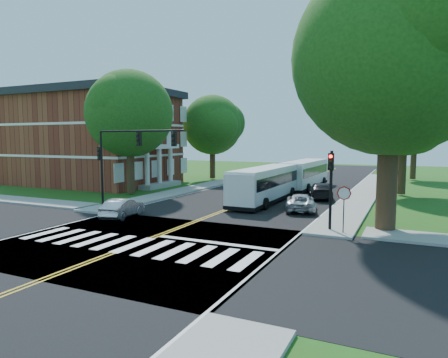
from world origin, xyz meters
The scene contains 25 objects.
ground centered at (0.00, 0.00, 0.00)m, with size 140.00×140.00×0.00m, color #264F13.
road centered at (0.00, 18.00, 0.01)m, with size 14.00×96.00×0.01m, color black.
cross_road centered at (0.00, 0.00, 0.01)m, with size 60.00×12.00×0.01m, color black.
center_line centered at (0.00, 22.00, 0.01)m, with size 0.36×70.00×0.01m, color gold.
edge_line_w centered at (-6.80, 22.00, 0.01)m, with size 0.12×70.00×0.01m, color silver.
edge_line_e centered at (6.80, 22.00, 0.01)m, with size 0.12×70.00×0.01m, color silver.
crosswalk centered at (0.00, -0.50, 0.02)m, with size 12.60×3.00×0.01m, color silver.
stop_bar centered at (3.50, 1.60, 0.02)m, with size 6.60×0.40×0.01m, color silver.
sidewalk_nw centered at (-8.30, 25.00, 0.07)m, with size 2.60×40.00×0.15m, color gray.
sidewalk_ne centered at (8.30, 25.00, 0.07)m, with size 2.60×40.00×0.15m, color gray.
sidewalk_xw centered at (-20.00, 6.80, 0.07)m, with size 20.00×2.60×0.15m, color gray.
tree_ne_big centered at (11.00, 8.00, 9.62)m, with size 10.80×10.80×14.91m.
tree_west_near centered at (-11.50, 14.00, 7.53)m, with size 8.00×8.00×11.40m.
tree_west_far centered at (-11.00, 30.00, 7.00)m, with size 7.60×7.60×10.67m.
tree_east_mid centered at (11.50, 24.00, 7.86)m, with size 8.40×8.40×11.93m.
tree_east_far centered at (12.50, 40.00, 6.86)m, with size 7.20×7.20×10.34m.
brick_building centered at (-21.95, 20.00, 5.42)m, with size 20.00×13.00×10.80m.
signal_nw centered at (-5.86, 6.43, 4.38)m, with size 7.15×0.46×5.66m.
signal_ne centered at (8.20, 6.44, 2.96)m, with size 0.30×0.46×4.40m.
stop_sign centered at (9.00, 5.98, 2.03)m, with size 0.76×0.08×2.53m.
bus_lead centered at (1.43, 15.00, 1.52)m, with size 2.80×11.12×2.87m.
bus_follow centered at (2.09, 25.72, 1.55)m, with size 2.89×11.33×2.92m.
hatchback centered at (-5.04, 4.87, 0.65)m, with size 1.35×3.86×1.27m, color #B0B2B7.
suv centered at (5.02, 12.37, 0.62)m, with size 2.03×4.41×1.23m, color #BBBEC2.
dark_sedan centered at (5.11, 19.01, 0.70)m, with size 1.93×4.74×1.37m, color black.
Camera 1 is at (12.15, -15.95, 5.18)m, focal length 32.00 mm.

